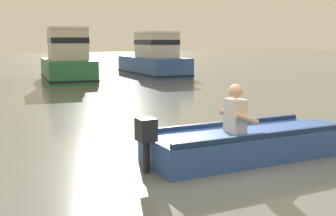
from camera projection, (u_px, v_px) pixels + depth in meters
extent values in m
plane|color=slate|center=(212.00, 166.00, 6.45)|extent=(120.00, 120.00, 0.00)
cube|color=#2D519E|center=(242.00, 145.00, 6.84)|extent=(3.11, 1.12, 0.44)
cube|color=#2D519E|center=(323.00, 134.00, 7.60)|extent=(0.40, 0.61, 0.42)
cube|color=navy|center=(225.00, 124.00, 7.25)|extent=(3.04, 0.09, 0.08)
cube|color=navy|center=(264.00, 136.00, 6.35)|extent=(3.04, 0.09, 0.08)
cube|color=#3C62B2|center=(237.00, 134.00, 6.77)|extent=(0.28, 1.01, 0.06)
cylinder|color=black|center=(146.00, 154.00, 6.11)|extent=(0.10, 0.10, 0.54)
cube|color=black|center=(146.00, 130.00, 6.05)|extent=(0.24, 0.28, 0.32)
cube|color=beige|center=(235.00, 116.00, 6.70)|extent=(0.22, 0.34, 0.52)
sphere|color=tan|center=(236.00, 91.00, 6.64)|extent=(0.22, 0.22, 0.22)
cylinder|color=tan|center=(230.00, 115.00, 6.92)|extent=(0.43, 0.09, 0.23)
cylinder|color=tan|center=(246.00, 119.00, 6.53)|extent=(0.43, 0.09, 0.23)
cube|color=#287042|center=(67.00, 70.00, 19.65)|extent=(2.47, 4.75, 1.00)
cube|color=black|center=(68.00, 77.00, 19.70)|extent=(2.52, 4.79, 0.10)
cube|color=beige|center=(68.00, 44.00, 19.09)|extent=(1.75, 2.07, 1.34)
cube|color=black|center=(68.00, 40.00, 19.06)|extent=(1.79, 2.10, 0.24)
cube|color=white|center=(67.00, 28.00, 18.98)|extent=(1.84, 2.17, 0.08)
cube|color=#2D519E|center=(153.00, 66.00, 22.62)|extent=(2.10, 5.59, 0.98)
cube|color=black|center=(153.00, 73.00, 22.67)|extent=(2.14, 5.63, 0.10)
cube|color=beige|center=(156.00, 45.00, 22.00)|extent=(1.58, 2.37, 1.21)
cube|color=black|center=(156.00, 42.00, 21.97)|extent=(1.61, 2.40, 0.24)
cube|color=white|center=(156.00, 32.00, 21.90)|extent=(1.66, 2.49, 0.08)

